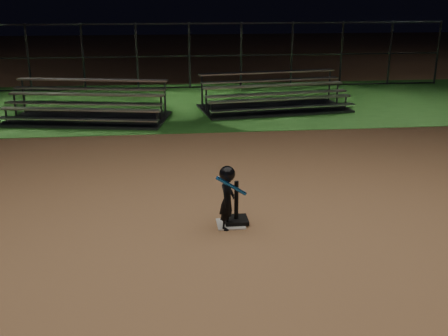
{
  "coord_description": "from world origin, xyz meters",
  "views": [
    {
      "loc": [
        -1.01,
        -8.08,
        3.66
      ],
      "look_at": [
        0.0,
        1.0,
        0.65
      ],
      "focal_mm": 43.46,
      "sensor_mm": 36.0,
      "label": 1
    }
  ],
  "objects_px": {
    "batting_tee": "(236,215)",
    "bleacher_left": "(88,113)",
    "home_plate": "(231,224)",
    "bleacher_right": "(274,103)",
    "child_batter": "(227,196)"
  },
  "relations": [
    {
      "from": "batting_tee",
      "to": "bleacher_left",
      "type": "relative_size",
      "value": 0.14
    },
    {
      "from": "home_plate",
      "to": "batting_tee",
      "type": "relative_size",
      "value": 0.64
    },
    {
      "from": "home_plate",
      "to": "bleacher_right",
      "type": "height_order",
      "value": "bleacher_right"
    },
    {
      "from": "home_plate",
      "to": "child_batter",
      "type": "relative_size",
      "value": 0.43
    },
    {
      "from": "batting_tee",
      "to": "bleacher_right",
      "type": "bearing_deg",
      "value": 74.72
    },
    {
      "from": "bleacher_right",
      "to": "batting_tee",
      "type": "bearing_deg",
      "value": -113.23
    },
    {
      "from": "home_plate",
      "to": "child_batter",
      "type": "height_order",
      "value": "child_batter"
    },
    {
      "from": "home_plate",
      "to": "bleacher_right",
      "type": "bearing_deg",
      "value": 74.22
    },
    {
      "from": "home_plate",
      "to": "bleacher_left",
      "type": "height_order",
      "value": "bleacher_left"
    },
    {
      "from": "child_batter",
      "to": "bleacher_left",
      "type": "distance_m",
      "value": 8.6
    },
    {
      "from": "child_batter",
      "to": "bleacher_right",
      "type": "relative_size",
      "value": 0.22
    },
    {
      "from": "batting_tee",
      "to": "bleacher_left",
      "type": "bearing_deg",
      "value": 113.38
    },
    {
      "from": "home_plate",
      "to": "batting_tee",
      "type": "xyz_separation_m",
      "value": [
        0.1,
        0.06,
        0.14
      ]
    },
    {
      "from": "home_plate",
      "to": "bleacher_left",
      "type": "bearing_deg",
      "value": 112.63
    },
    {
      "from": "batting_tee",
      "to": "bleacher_right",
      "type": "distance_m",
      "value": 9.0
    }
  ]
}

